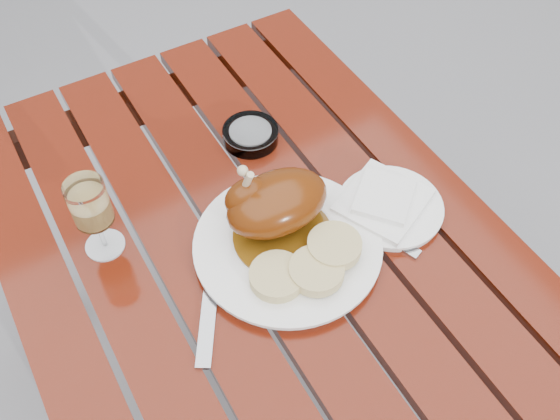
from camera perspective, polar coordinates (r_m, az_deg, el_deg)
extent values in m
plane|color=slate|center=(1.73, -0.78, -18.45)|extent=(60.00, 60.00, 0.00)
cube|color=maroon|center=(1.38, -0.95, -13.17)|extent=(0.80, 1.20, 0.75)
cylinder|color=white|center=(1.05, 0.70, -3.31)|extent=(0.40, 0.40, 0.02)
cylinder|color=#613A0B|center=(1.05, 0.29, -2.35)|extent=(0.17, 0.17, 0.00)
ellipsoid|color=#6F2D08|center=(1.03, -0.25, 0.65)|extent=(0.18, 0.12, 0.09)
ellipsoid|color=#6F2D08|center=(1.03, -2.89, 1.18)|extent=(0.08, 0.06, 0.07)
cylinder|color=#C6B28C|center=(1.01, -3.32, 1.99)|extent=(0.03, 0.04, 0.10)
cylinder|color=#D2BF80|center=(1.00, -0.28, -6.08)|extent=(0.09, 0.09, 0.02)
cylinder|color=#D2BF80|center=(1.00, 3.36, -5.55)|extent=(0.09, 0.09, 0.02)
cylinder|color=#D2BF80|center=(1.02, 4.99, -3.29)|extent=(0.09, 0.09, 0.02)
cylinder|color=tan|center=(1.05, -16.58, -0.68)|extent=(0.09, 0.09, 0.16)
cylinder|color=white|center=(1.12, 10.03, 0.22)|extent=(0.25, 0.25, 0.02)
cube|color=white|center=(1.11, 9.42, 0.81)|extent=(0.19, 0.18, 0.01)
cylinder|color=#B2B7BC|center=(1.22, -2.71, 6.90)|extent=(0.14, 0.14, 0.03)
cube|color=gray|center=(1.00, -6.53, -9.17)|extent=(0.12, 0.18, 0.01)
cube|color=gray|center=(1.10, 7.96, -1.32)|extent=(0.09, 0.20, 0.01)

